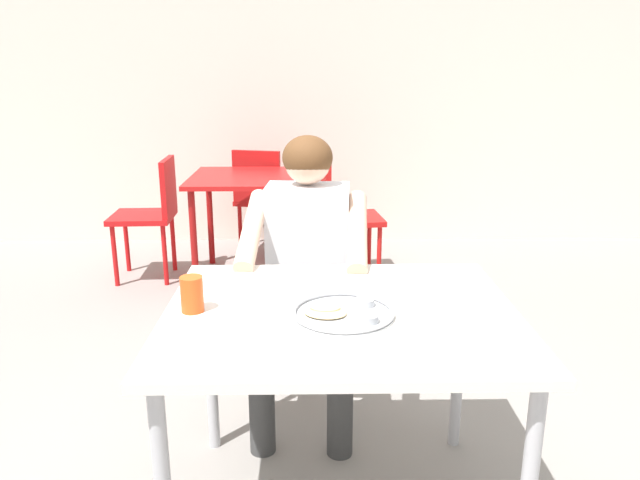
% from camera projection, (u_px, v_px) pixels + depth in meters
% --- Properties ---
extents(back_wall, '(12.00, 0.12, 3.40)m').
position_uv_depth(back_wall, '(313.00, 34.00, 4.82)').
color(back_wall, silver).
rests_on(back_wall, ground).
extents(table_foreground, '(1.07, 0.87, 0.73)m').
position_uv_depth(table_foreground, '(341.00, 332.00, 1.84)').
color(table_foreground, silver).
rests_on(table_foreground, ground).
extents(thali_tray, '(0.31, 0.31, 0.03)m').
position_uv_depth(thali_tray, '(343.00, 312.00, 1.78)').
color(thali_tray, '#B7BABF').
rests_on(thali_tray, table_foreground).
extents(drinking_cup, '(0.07, 0.07, 0.11)m').
position_uv_depth(drinking_cup, '(192.00, 293.00, 1.80)').
color(drinking_cup, '#D84C19').
rests_on(drinking_cup, table_foreground).
extents(chair_foreground, '(0.45, 0.43, 0.87)m').
position_uv_depth(chair_foreground, '(310.00, 282.00, 2.71)').
color(chair_foreground, silver).
rests_on(chair_foreground, ground).
extents(diner_foreground, '(0.52, 0.57, 1.18)m').
position_uv_depth(diner_foreground, '(306.00, 255.00, 2.44)').
color(diner_foreground, '#383838').
rests_on(diner_foreground, ground).
extents(table_background_red, '(0.80, 0.78, 0.73)m').
position_uv_depth(table_background_red, '(250.00, 190.00, 4.11)').
color(table_background_red, '#B71414').
rests_on(table_background_red, ground).
extents(chair_red_left, '(0.43, 0.41, 0.85)m').
position_uv_depth(chair_red_left, '(153.00, 209.00, 4.15)').
color(chair_red_left, red).
rests_on(chair_red_left, ground).
extents(chair_red_right, '(0.46, 0.45, 0.86)m').
position_uv_depth(chair_red_right, '(340.00, 209.00, 4.18)').
color(chair_red_right, red).
rests_on(chair_red_right, ground).
extents(chair_red_far, '(0.49, 0.52, 0.84)m').
position_uv_depth(chair_red_far, '(262.00, 194.00, 4.73)').
color(chair_red_far, '#B01515').
rests_on(chair_red_far, ground).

